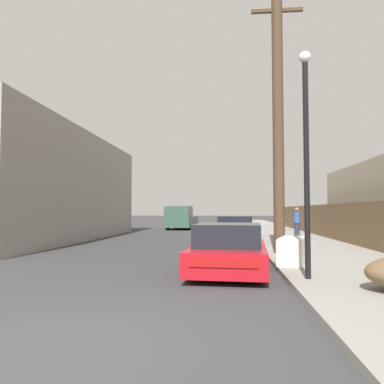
{
  "coord_description": "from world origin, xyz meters",
  "views": [
    {
      "loc": [
        1.93,
        -4.02,
        1.57
      ],
      "look_at": [
        0.67,
        9.26,
        2.23
      ],
      "focal_mm": 35.0,
      "sensor_mm": 36.0,
      "label": 1
    }
  ],
  "objects_px": {
    "utility_pole": "(278,114)",
    "pedestrian": "(297,222)",
    "street_lamp": "(306,146)",
    "discarded_fridge": "(292,250)",
    "parked_sports_car_red": "(229,250)",
    "car_parked_mid": "(233,230)",
    "pickup_truck": "(181,218)"
  },
  "relations": [
    {
      "from": "utility_pole",
      "to": "pedestrian",
      "type": "distance_m",
      "value": 8.74
    },
    {
      "from": "utility_pole",
      "to": "street_lamp",
      "type": "relative_size",
      "value": 1.92
    },
    {
      "from": "discarded_fridge",
      "to": "pickup_truck",
      "type": "relative_size",
      "value": 0.32
    },
    {
      "from": "parked_sports_car_red",
      "to": "street_lamp",
      "type": "bearing_deg",
      "value": -36.84
    },
    {
      "from": "discarded_fridge",
      "to": "street_lamp",
      "type": "relative_size",
      "value": 0.37
    },
    {
      "from": "car_parked_mid",
      "to": "utility_pole",
      "type": "xyz_separation_m",
      "value": [
        1.51,
        -5.13,
        4.3
      ]
    },
    {
      "from": "pedestrian",
      "to": "street_lamp",
      "type": "bearing_deg",
      "value": -99.25
    },
    {
      "from": "discarded_fridge",
      "to": "parked_sports_car_red",
      "type": "height_order",
      "value": "parked_sports_car_red"
    },
    {
      "from": "parked_sports_car_red",
      "to": "street_lamp",
      "type": "height_order",
      "value": "street_lamp"
    },
    {
      "from": "discarded_fridge",
      "to": "parked_sports_car_red",
      "type": "bearing_deg",
      "value": -136.36
    },
    {
      "from": "discarded_fridge",
      "to": "pedestrian",
      "type": "xyz_separation_m",
      "value": [
        1.95,
        10.07,
        0.47
      ]
    },
    {
      "from": "discarded_fridge",
      "to": "utility_pole",
      "type": "height_order",
      "value": "utility_pole"
    },
    {
      "from": "car_parked_mid",
      "to": "parked_sports_car_red",
      "type": "bearing_deg",
      "value": -94.76
    },
    {
      "from": "utility_pole",
      "to": "pedestrian",
      "type": "relative_size",
      "value": 5.86
    },
    {
      "from": "pickup_truck",
      "to": "pedestrian",
      "type": "relative_size",
      "value": 3.58
    },
    {
      "from": "utility_pole",
      "to": "pedestrian",
      "type": "xyz_separation_m",
      "value": [
        1.95,
        7.54,
        -3.97
      ]
    },
    {
      "from": "utility_pole",
      "to": "street_lamp",
      "type": "bearing_deg",
      "value": -90.8
    },
    {
      "from": "pickup_truck",
      "to": "street_lamp",
      "type": "relative_size",
      "value": 1.17
    },
    {
      "from": "car_parked_mid",
      "to": "pickup_truck",
      "type": "distance_m",
      "value": 13.63
    },
    {
      "from": "car_parked_mid",
      "to": "pedestrian",
      "type": "bearing_deg",
      "value": 31.58
    },
    {
      "from": "parked_sports_car_red",
      "to": "car_parked_mid",
      "type": "xyz_separation_m",
      "value": [
        0.22,
        8.58,
        0.05
      ]
    },
    {
      "from": "parked_sports_car_red",
      "to": "pedestrian",
      "type": "height_order",
      "value": "pedestrian"
    },
    {
      "from": "discarded_fridge",
      "to": "pedestrian",
      "type": "bearing_deg",
      "value": 94.6
    },
    {
      "from": "discarded_fridge",
      "to": "pickup_truck",
      "type": "bearing_deg",
      "value": 120.92
    },
    {
      "from": "car_parked_mid",
      "to": "pedestrian",
      "type": "xyz_separation_m",
      "value": [
        3.46,
        2.41,
        0.33
      ]
    },
    {
      "from": "parked_sports_car_red",
      "to": "car_parked_mid",
      "type": "distance_m",
      "value": 8.59
    },
    {
      "from": "pickup_truck",
      "to": "utility_pole",
      "type": "height_order",
      "value": "utility_pole"
    },
    {
      "from": "discarded_fridge",
      "to": "pickup_truck",
      "type": "distance_m",
      "value": 21.4
    },
    {
      "from": "discarded_fridge",
      "to": "pickup_truck",
      "type": "xyz_separation_m",
      "value": [
        -5.67,
        20.63,
        0.48
      ]
    },
    {
      "from": "pickup_truck",
      "to": "car_parked_mid",
      "type": "bearing_deg",
      "value": 110.41
    },
    {
      "from": "car_parked_mid",
      "to": "pedestrian",
      "type": "height_order",
      "value": "pedestrian"
    },
    {
      "from": "car_parked_mid",
      "to": "pickup_truck",
      "type": "height_order",
      "value": "pickup_truck"
    }
  ]
}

